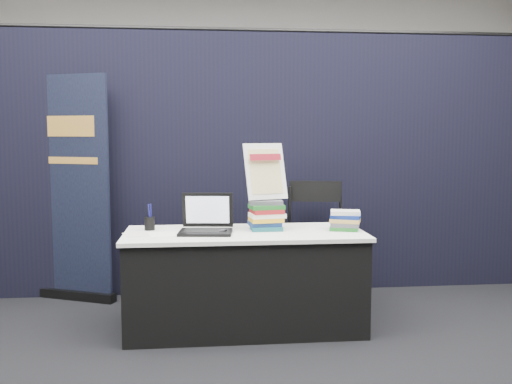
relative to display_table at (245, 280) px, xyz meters
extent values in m
plane|color=black|center=(0.00, -0.55, -0.38)|extent=(8.00, 8.00, 0.00)
cube|color=beige|center=(0.00, 3.45, 1.37)|extent=(8.00, 0.02, 3.50)
cube|color=black|center=(0.00, 1.05, 0.82)|extent=(6.00, 0.08, 2.40)
cube|color=black|center=(0.00, 0.00, -0.02)|extent=(1.76, 0.71, 0.72)
cube|color=beige|center=(0.00, 0.00, 0.36)|extent=(1.80, 0.75, 0.03)
cube|color=black|center=(-0.29, -0.06, 0.38)|extent=(0.42, 0.32, 0.02)
cube|color=black|center=(-0.29, 0.08, 0.53)|extent=(0.39, 0.11, 0.27)
cube|color=silver|center=(-0.29, 0.07, 0.53)|extent=(0.33, 0.09, 0.21)
ellipsoid|color=black|center=(-0.17, -0.09, 0.39)|extent=(0.10, 0.13, 0.04)
cube|color=silver|center=(-0.75, -0.02, 0.38)|extent=(0.32, 0.27, 0.00)
cube|color=white|center=(-0.38, -0.05, 0.38)|extent=(0.32, 0.28, 0.00)
cube|color=white|center=(-0.55, -0.05, 0.38)|extent=(0.34, 0.27, 0.00)
cylinder|color=black|center=(-0.72, 0.15, 0.42)|extent=(0.09, 0.09, 0.10)
cube|color=#18565C|center=(0.17, 0.07, 0.39)|extent=(0.25, 0.20, 0.03)
cube|color=navy|center=(0.17, 0.07, 0.42)|extent=(0.25, 0.20, 0.03)
cube|color=gold|center=(0.17, 0.07, 0.46)|extent=(0.25, 0.20, 0.03)
cube|color=#FCEDCE|center=(0.17, 0.07, 0.49)|extent=(0.25, 0.20, 0.03)
cube|color=maroon|center=(0.17, 0.07, 0.52)|extent=(0.25, 0.20, 0.03)
cube|color=#1A621F|center=(0.17, 0.07, 0.55)|extent=(0.25, 0.20, 0.03)
cube|color=#48484C|center=(0.17, 0.07, 0.59)|extent=(0.25, 0.20, 0.03)
cube|color=#1A621F|center=(0.77, -0.02, 0.39)|extent=(0.25, 0.22, 0.03)
cube|color=#48484C|center=(0.77, -0.02, 0.42)|extent=(0.25, 0.22, 0.03)
cube|color=tan|center=(0.77, -0.02, 0.45)|extent=(0.25, 0.22, 0.03)
cube|color=navy|center=(0.77, -0.02, 0.48)|extent=(0.25, 0.22, 0.03)
cube|color=silver|center=(0.77, -0.02, 0.51)|extent=(0.25, 0.22, 0.03)
cube|color=black|center=(0.17, 0.05, 0.62)|extent=(0.21, 0.09, 0.01)
cylinder|color=black|center=(0.08, 0.14, 0.75)|extent=(0.05, 0.11, 0.31)
cylinder|color=black|center=(0.26, 0.14, 0.75)|extent=(0.05, 0.11, 0.31)
cube|color=white|center=(0.17, 0.10, 0.82)|extent=(0.35, 0.22, 0.43)
cube|color=#D5CA85|center=(0.17, 0.09, 0.82)|extent=(0.28, 0.17, 0.34)
cube|color=maroon|center=(0.17, 0.09, 0.93)|extent=(0.25, 0.10, 0.05)
cube|color=black|center=(-1.48, 0.93, -0.34)|extent=(0.82, 0.43, 0.08)
cube|color=black|center=(-1.48, 0.95, 0.62)|extent=(0.75, 0.35, 2.00)
cube|color=gold|center=(-1.48, 0.93, 1.17)|extent=(0.51, 0.22, 0.18)
cube|color=gold|center=(-1.48, 0.93, 0.87)|extent=(0.55, 0.24, 0.06)
cylinder|color=black|center=(0.46, 0.26, -0.12)|extent=(0.02, 0.02, 0.52)
cylinder|color=black|center=(0.92, 0.26, -0.12)|extent=(0.02, 0.02, 0.52)
cylinder|color=black|center=(0.46, 0.72, -0.12)|extent=(0.02, 0.02, 0.52)
cylinder|color=black|center=(0.92, 0.72, -0.12)|extent=(0.02, 0.02, 0.52)
cube|color=black|center=(0.69, 0.49, 0.16)|extent=(0.57, 0.57, 0.05)
cube|color=black|center=(0.69, 0.72, 0.60)|extent=(0.46, 0.12, 0.18)
camera|label=1|loc=(-0.35, -4.22, 1.12)|focal=40.00mm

